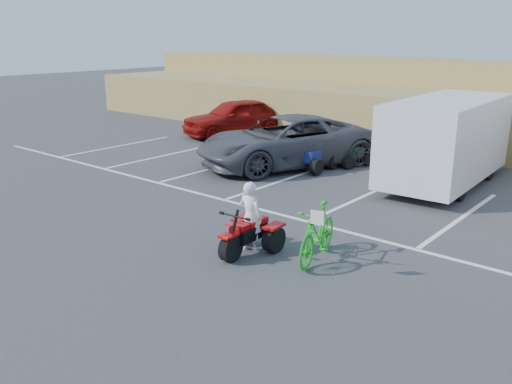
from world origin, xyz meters
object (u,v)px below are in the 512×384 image
Objects in this scene: quad_atv_blue at (312,170)px; red_car at (235,117)px; red_trike_atv at (246,253)px; green_dirt_bike at (318,233)px; quad_atv_green at (350,165)px; grey_pickup at (286,141)px; rider at (250,217)px; cargo_trailer at (447,139)px.

red_car is at bearing 152.03° from quad_atv_blue.
red_trike_atv is 1.54m from green_dirt_bike.
quad_atv_blue reaches higher than quad_atv_green.
quad_atv_blue is (1.05, 0.08, -0.83)m from grey_pickup.
red_trike_atv is 0.96× the size of quad_atv_blue.
red_car is 6.99m from quad_atv_green.
red_trike_atv is at bearing -28.09° from red_car.
red_trike_atv is 7.25m from quad_atv_blue.
green_dirt_bike is 0.31× the size of grey_pickup.
green_dirt_bike is at bearing -46.56° from quad_atv_green.
grey_pickup reaches higher than quad_atv_blue.
grey_pickup is at bearing -176.91° from quad_atv_blue.
rider reaches higher than quad_atv_green.
red_trike_atv is at bearing -67.93° from quad_atv_blue.
green_dirt_bike is 8.17m from quad_atv_green.
quad_atv_blue is at bearing -69.28° from rider.
rider is 13.14m from red_car.
red_trike_atv is at bearing -56.45° from quad_atv_green.
red_trike_atv is 8.33m from quad_atv_green.
cargo_trailer is (10.05, -2.09, 0.57)m from red_car.
red_trike_atv is 7.70m from grey_pickup.
grey_pickup is at bearing -121.24° from quad_atv_green.
cargo_trailer reaches higher than red_trike_atv.
green_dirt_bike is at bearing 24.78° from red_trike_atv.
red_trike_atv is 13.27m from red_car.
rider is at bearing -67.51° from quad_atv_blue.
grey_pickup is 1.10× the size of cargo_trailer.
red_car is at bearing 129.69° from red_trike_atv.
cargo_trailer is 3.60m from quad_atv_green.
cargo_trailer reaches higher than green_dirt_bike.
grey_pickup is at bearing -170.24° from cargo_trailer.
cargo_trailer is at bearing 35.01° from grey_pickup.
quad_atv_blue is at bearing 27.36° from grey_pickup.
green_dirt_bike is (1.27, 0.52, -0.18)m from rider.
quad_atv_blue is at bearing 110.30° from red_trike_atv.
red_car is at bearing -176.47° from quad_atv_green.
rider is at bearing -100.35° from cargo_trailer.
rider is 0.25× the size of grey_pickup.
green_dirt_bike is 1.42× the size of quad_atv_green.
cargo_trailer is (1.06, 7.49, 0.62)m from rider.
red_trike_atv is 1.09× the size of quad_atv_green.
cargo_trailer is at bearing 7.38° from red_car.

